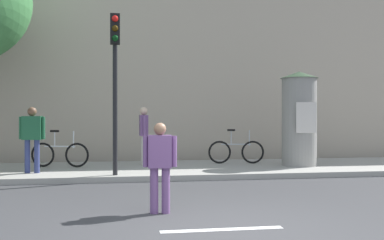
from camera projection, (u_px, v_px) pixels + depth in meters
ground_plane at (222, 230)px, 6.59m from camera, size 80.00×80.00×0.00m
sidewalk_curb at (168, 169)px, 13.49m from camera, size 36.00×4.00×0.15m
lane_markings at (222, 229)px, 6.59m from camera, size 25.80×0.16×0.01m
building_backdrop at (154, 51)px, 18.40m from camera, size 36.00×5.00×8.55m
traffic_light at (115, 67)px, 11.48m from camera, size 0.24×0.45×4.04m
poster_column at (299, 118)px, 13.86m from camera, size 1.14×1.14×2.85m
pedestrian_tallest at (160, 160)px, 7.73m from camera, size 0.57×0.41×1.53m
pedestrian_in_dark_shirt at (32, 134)px, 12.04m from camera, size 0.67×0.28×1.74m
pedestrian_with_bag at (144, 131)px, 14.01m from camera, size 0.26×0.57×1.78m
bicycle_leaning at (60, 154)px, 13.45m from camera, size 1.72×0.55×1.09m
bicycle_upright at (236, 151)px, 14.49m from camera, size 1.76×0.33×1.09m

